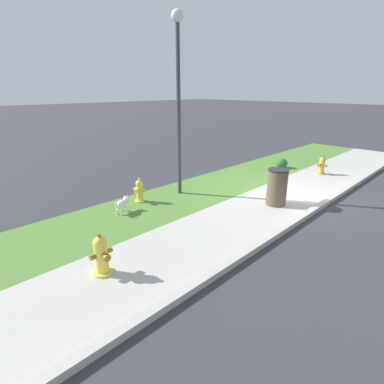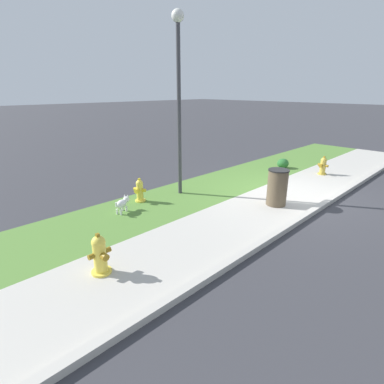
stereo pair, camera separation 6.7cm
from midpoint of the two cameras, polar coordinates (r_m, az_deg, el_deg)
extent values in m
plane|color=#38383D|center=(9.21, 18.23, -0.56)|extent=(120.00, 120.00, 0.00)
cube|color=#BCB7AD|center=(9.21, 18.24, -0.53)|extent=(18.00, 2.00, 0.01)
cube|color=#568438|center=(10.27, 7.74, 2.28)|extent=(18.00, 2.25, 0.01)
cube|color=#BCB7AD|center=(8.80, 24.49, -1.85)|extent=(18.00, 0.16, 0.12)
cylinder|color=gold|center=(11.85, 23.64, 3.19)|extent=(0.30, 0.30, 0.05)
cylinder|color=gold|center=(11.78, 23.81, 4.42)|extent=(0.20, 0.20, 0.48)
sphere|color=gold|center=(11.73, 23.97, 5.54)|extent=(0.21, 0.21, 0.21)
cube|color=olive|center=(11.71, 24.05, 6.11)|extent=(0.06, 0.06, 0.06)
cylinder|color=olive|center=(11.71, 24.46, 4.53)|extent=(0.10, 0.10, 0.09)
cylinder|color=olive|center=(11.84, 23.25, 4.84)|extent=(0.10, 0.10, 0.09)
cylinder|color=olive|center=(11.64, 23.49, 4.59)|extent=(0.11, 0.13, 0.12)
cylinder|color=yellow|center=(5.43, -16.47, -14.33)|extent=(0.34, 0.34, 0.05)
cylinder|color=yellow|center=(5.28, -16.77, -11.70)|extent=(0.22, 0.22, 0.53)
sphere|color=yellow|center=(5.16, -17.05, -9.17)|extent=(0.23, 0.23, 0.23)
cube|color=olive|center=(5.10, -17.19, -7.87)|extent=(0.06, 0.06, 0.06)
cylinder|color=olive|center=(5.32, -15.39, -10.57)|extent=(0.09, 0.09, 0.09)
cylinder|color=olive|center=(5.19, -18.32, -11.65)|extent=(0.09, 0.09, 0.09)
cylinder|color=olive|center=(5.13, -15.92, -11.78)|extent=(0.12, 0.10, 0.12)
cylinder|color=yellow|center=(8.37, -9.57, -1.61)|extent=(0.29, 0.29, 0.05)
cylinder|color=yellow|center=(8.29, -9.67, 0.08)|extent=(0.18, 0.18, 0.47)
sphere|color=yellow|center=(8.21, -9.76, 1.63)|extent=(0.19, 0.19, 0.19)
cube|color=yellow|center=(8.18, -9.80, 2.39)|extent=(0.07, 0.07, 0.06)
cylinder|color=yellow|center=(8.20, -8.89, 0.32)|extent=(0.12, 0.12, 0.09)
cylinder|color=yellow|center=(8.34, -10.48, 0.57)|extent=(0.12, 0.12, 0.09)
cylinder|color=yellow|center=(8.16, -10.23, 0.15)|extent=(0.14, 0.15, 0.12)
ellipsoid|color=white|center=(7.63, -13.08, -2.22)|extent=(0.43, 0.34, 0.20)
sphere|color=white|center=(7.80, -12.18, -1.40)|extent=(0.16, 0.16, 0.16)
sphere|color=black|center=(7.87, -11.90, -1.27)|extent=(0.03, 0.03, 0.03)
cone|color=white|center=(7.80, -12.48, -0.63)|extent=(0.07, 0.07, 0.07)
cone|color=white|center=(7.75, -11.93, -0.71)|extent=(0.07, 0.07, 0.07)
cylinder|color=white|center=(7.81, -12.85, -3.01)|extent=(0.06, 0.06, 0.14)
cylinder|color=white|center=(7.76, -12.17, -3.12)|extent=(0.06, 0.06, 0.14)
cylinder|color=white|center=(7.62, -13.83, -3.66)|extent=(0.06, 0.06, 0.14)
cylinder|color=white|center=(7.57, -13.14, -3.78)|extent=(0.06, 0.06, 0.14)
cylinder|color=white|center=(7.44, -13.99, -2.35)|extent=(0.04, 0.04, 0.11)
cylinder|color=#3D3D42|center=(8.46, -2.24, 14.57)|extent=(0.11, 0.11, 4.56)
sphere|color=silver|center=(8.61, -2.47, 30.55)|extent=(0.32, 0.32, 0.32)
cylinder|color=brown|center=(8.18, 16.14, 0.72)|extent=(0.52, 0.52, 0.95)
cylinder|color=black|center=(8.05, 16.46, 4.02)|extent=(0.54, 0.54, 0.03)
ellipsoid|color=#28662D|center=(12.26, 17.08, 5.24)|extent=(0.44, 0.44, 0.37)
camera|label=1|loc=(0.03, -89.75, 0.09)|focal=28.00mm
camera|label=2|loc=(0.03, 90.25, -0.09)|focal=28.00mm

